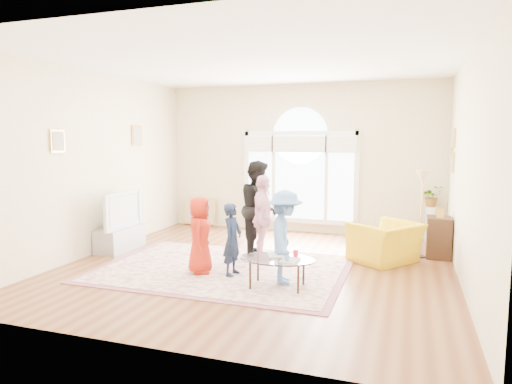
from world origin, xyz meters
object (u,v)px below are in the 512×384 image
(tv_console, at_px, (120,238))
(television, at_px, (119,209))
(coffee_table, at_px, (277,260))
(armchair, at_px, (386,242))
(area_rug, at_px, (223,269))

(tv_console, xyz_separation_m, television, (0.01, -0.00, 0.54))
(coffee_table, distance_m, armchair, 2.28)
(television, relative_size, coffee_table, 1.08)
(area_rug, xyz_separation_m, tv_console, (-2.29, 0.57, 0.20))
(television, bearing_deg, armchair, 8.31)
(area_rug, xyz_separation_m, armchair, (2.39, 1.25, 0.32))
(area_rug, height_order, tv_console, tv_console)
(tv_console, bearing_deg, armchair, 8.30)
(television, relative_size, armchair, 1.13)
(coffee_table, xyz_separation_m, armchair, (1.33, 1.85, -0.07))
(tv_console, distance_m, television, 0.54)
(tv_console, distance_m, armchair, 4.73)
(armchair, bearing_deg, coffee_table, 1.01)
(area_rug, relative_size, television, 3.14)
(coffee_table, height_order, armchair, armchair)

